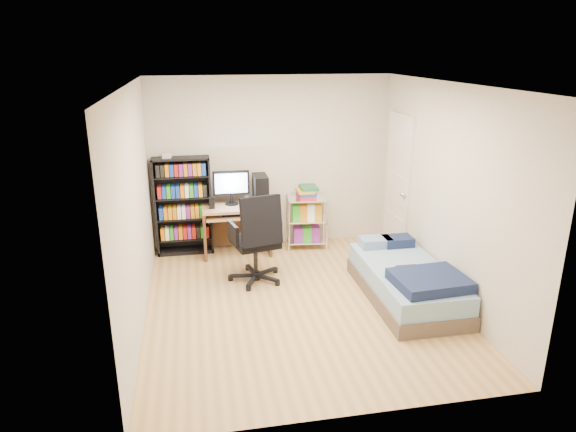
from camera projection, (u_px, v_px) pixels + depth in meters
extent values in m
cube|color=tan|center=(298.00, 304.00, 6.05)|extent=(3.50, 4.00, 0.04)
cube|color=white|center=(300.00, 82.00, 5.26)|extent=(3.50, 4.00, 0.04)
cube|color=beige|center=(271.00, 162.00, 7.54)|extent=(3.50, 0.04, 2.50)
cube|color=beige|center=(355.00, 278.00, 3.77)|extent=(3.50, 0.04, 2.50)
cube|color=beige|center=(133.00, 210.00, 5.35)|extent=(0.04, 4.00, 2.50)
cube|color=beige|center=(448.00, 193.00, 5.97)|extent=(0.04, 4.00, 2.50)
cube|color=black|center=(183.00, 206.00, 7.32)|extent=(0.79, 0.26, 1.41)
cube|color=black|center=(186.00, 238.00, 7.47)|extent=(0.74, 0.25, 0.02)
cube|color=#A91B16|center=(185.00, 232.00, 7.43)|extent=(0.69, 0.21, 0.17)
cube|color=black|center=(184.00, 218.00, 7.37)|extent=(0.74, 0.25, 0.02)
cube|color=#1839AA|center=(184.00, 211.00, 7.33)|extent=(0.69, 0.21, 0.17)
cube|color=black|center=(183.00, 197.00, 7.27)|extent=(0.74, 0.25, 0.02)
cube|color=orange|center=(182.00, 190.00, 7.23)|extent=(0.69, 0.21, 0.17)
cube|color=black|center=(181.00, 176.00, 7.18)|extent=(0.74, 0.25, 0.02)
cube|color=green|center=(181.00, 169.00, 7.14)|extent=(0.69, 0.21, 0.17)
cube|color=silver|center=(167.00, 156.00, 7.06)|extent=(0.12, 0.11, 0.06)
cube|color=tan|center=(236.00, 207.00, 7.29)|extent=(0.96, 0.53, 0.04)
cube|color=#32241B|center=(204.00, 233.00, 7.32)|extent=(0.04, 0.53, 0.68)
cube|color=#32241B|center=(268.00, 229.00, 7.48)|extent=(0.04, 0.53, 0.68)
cube|color=#32241B|center=(235.00, 224.00, 7.62)|extent=(0.92, 0.03, 0.62)
cube|color=tan|center=(237.00, 215.00, 7.24)|extent=(0.86, 0.43, 0.02)
cube|color=black|center=(237.00, 214.00, 7.22)|extent=(0.42, 0.14, 0.02)
cube|color=black|center=(231.00, 183.00, 7.27)|extent=(0.52, 0.05, 0.34)
cube|color=#CCE0FF|center=(231.00, 183.00, 7.24)|extent=(0.46, 0.01, 0.29)
cube|color=black|center=(260.00, 190.00, 7.32)|extent=(0.19, 0.40, 0.42)
cube|color=black|center=(212.00, 203.00, 7.15)|extent=(0.08, 0.08, 0.16)
cube|color=black|center=(248.00, 202.00, 7.19)|extent=(0.08, 0.08, 0.16)
cylinder|color=black|center=(256.00, 258.00, 6.55)|extent=(0.05, 0.05, 0.42)
cube|color=black|center=(255.00, 241.00, 6.48)|extent=(0.63, 0.63, 0.09)
cube|color=black|center=(261.00, 221.00, 6.16)|extent=(0.53, 0.26, 0.61)
cube|color=black|center=(233.00, 233.00, 6.33)|extent=(0.11, 0.33, 0.24)
cube|color=black|center=(276.00, 227.00, 6.54)|extent=(0.11, 0.33, 0.24)
cylinder|color=white|center=(289.00, 227.00, 7.43)|extent=(0.03, 0.03, 0.77)
cylinder|color=white|center=(327.00, 226.00, 7.47)|extent=(0.03, 0.03, 0.77)
cylinder|color=white|center=(287.00, 219.00, 7.80)|extent=(0.03, 0.03, 0.77)
cylinder|color=white|center=(323.00, 218.00, 7.84)|extent=(0.03, 0.03, 0.77)
cube|color=white|center=(306.00, 239.00, 7.72)|extent=(0.60, 0.46, 0.02)
cube|color=white|center=(307.00, 219.00, 7.62)|extent=(0.60, 0.46, 0.02)
cube|color=white|center=(307.00, 198.00, 7.52)|extent=(0.60, 0.46, 0.02)
cube|color=#B91A39|center=(307.00, 192.00, 7.49)|extent=(0.27, 0.33, 0.18)
cube|color=brown|center=(405.00, 291.00, 6.13)|extent=(0.90, 1.80, 0.18)
cube|color=#84AAC4|center=(406.00, 276.00, 6.07)|extent=(0.86, 1.76, 0.22)
cube|color=#151F43|center=(430.00, 281.00, 5.56)|extent=(0.81, 0.68, 0.13)
cube|color=#95B3D3|center=(375.00, 242.00, 6.66)|extent=(0.41, 0.27, 0.12)
cube|color=#151F43|center=(398.00, 241.00, 6.70)|extent=(0.38, 0.27, 0.12)
cube|color=#3D2413|center=(409.00, 269.00, 5.99)|extent=(0.25, 0.20, 0.01)
cube|color=silver|center=(398.00, 185.00, 7.30)|extent=(0.05, 0.80, 2.00)
sphere|color=silver|center=(403.00, 194.00, 7.00)|extent=(0.08, 0.08, 0.08)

